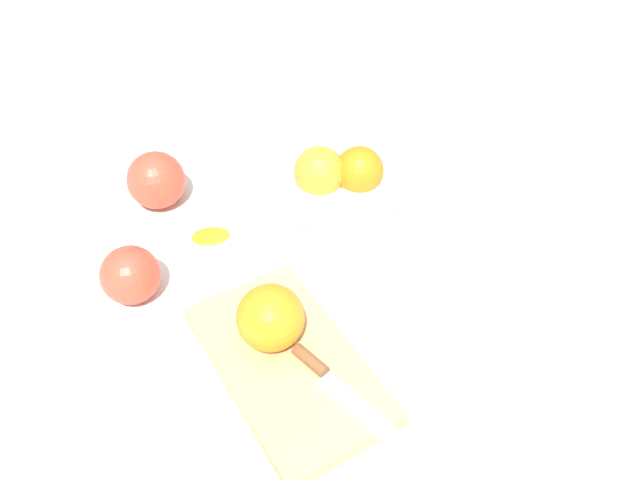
{
  "coord_description": "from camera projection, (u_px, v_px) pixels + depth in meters",
  "views": [
    {
      "loc": [
        0.47,
        -0.17,
        0.6
      ],
      "look_at": [
        -0.03,
        0.09,
        0.04
      ],
      "focal_mm": 35.62,
      "sensor_mm": 36.0,
      "label": 1
    }
  ],
  "objects": [
    {
      "name": "cutting_board",
      "position": [
        288.0,
        364.0,
        0.7
      ],
      "size": [
        0.26,
        0.16,
        0.02
      ],
      "primitive_type": "cube",
      "rotation": [
        0.0,
        0.0,
        0.08
      ],
      "color": "tan",
      "rests_on": "ground_plane"
    },
    {
      "name": "bowl",
      "position": [
        335.0,
        189.0,
        0.86
      ],
      "size": [
        0.19,
        0.19,
        0.11
      ],
      "color": "white",
      "rests_on": "ground_plane"
    },
    {
      "name": "citrus_peel",
      "position": [
        210.0,
        234.0,
        0.85
      ],
      "size": [
        0.05,
        0.06,
        0.01
      ],
      "primitive_type": "ellipsoid",
      "rotation": [
        0.0,
        0.0,
        1.23
      ],
      "color": "orange",
      "rests_on": "ground_plane"
    },
    {
      "name": "orange_on_board",
      "position": [
        271.0,
        318.0,
        0.68
      ],
      "size": [
        0.07,
        0.07,
        0.07
      ],
      "primitive_type": "sphere",
      "color": "orange",
      "rests_on": "cutting_board"
    },
    {
      "name": "knife",
      "position": [
        329.0,
        382.0,
        0.67
      ],
      "size": [
        0.15,
        0.06,
        0.01
      ],
      "color": "silver",
      "rests_on": "cutting_board"
    },
    {
      "name": "ground_plane",
      "position": [
        268.0,
        302.0,
        0.77
      ],
      "size": [
        2.4,
        2.4,
        0.0
      ],
      "primitive_type": "plane",
      "color": "silver"
    },
    {
      "name": "apple_front_left_2",
      "position": [
        156.0,
        180.0,
        0.88
      ],
      "size": [
        0.08,
        0.08,
        0.08
      ],
      "primitive_type": "sphere",
      "color": "#D6422D",
      "rests_on": "ground_plane"
    },
    {
      "name": "apple_front_left",
      "position": [
        130.0,
        275.0,
        0.76
      ],
      "size": [
        0.07,
        0.07,
        0.07
      ],
      "primitive_type": "sphere",
      "color": "#D6422D",
      "rests_on": "ground_plane"
    }
  ]
}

